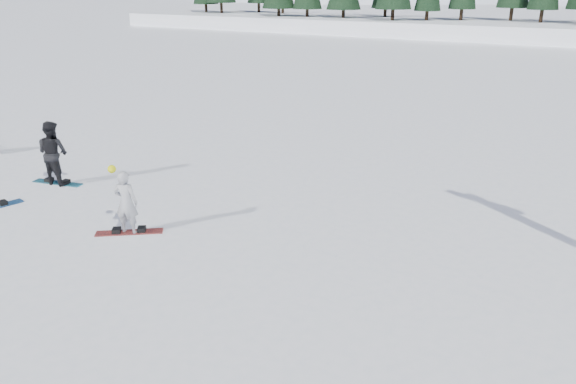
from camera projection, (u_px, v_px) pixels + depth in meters
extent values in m
plane|color=white|center=(42.00, 217.00, 13.62)|extent=(420.00, 420.00, 0.00)
cube|color=white|center=(495.00, 47.00, 58.48)|extent=(90.00, 14.00, 5.00)
ellipsoid|color=white|center=(344.00, 42.00, 188.92)|extent=(143.00, 110.00, 49.50)
ellipsoid|color=white|center=(241.00, 28.00, 254.49)|extent=(169.00, 130.00, 52.00)
imported|color=#AEADB3|center=(126.00, 203.00, 12.51)|extent=(0.62, 0.50, 1.48)
sphere|color=#DBD90B|center=(112.00, 169.00, 12.23)|extent=(0.18, 0.18, 0.18)
imported|color=black|center=(53.00, 153.00, 15.59)|extent=(0.95, 0.77, 1.80)
cube|color=#A02E22|center=(129.00, 232.00, 12.76)|extent=(1.37, 1.12, 0.03)
cube|color=#176881|center=(58.00, 183.00, 15.90)|extent=(1.52, 0.60, 0.03)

